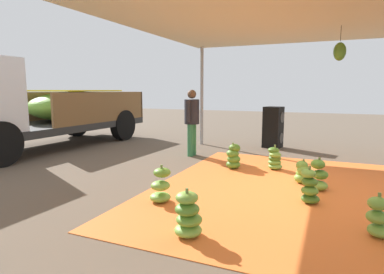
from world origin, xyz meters
The scene contains 14 objects.
ground_plane centered at (0.00, 3.00, 0.00)m, with size 40.00×40.00×0.00m, color brown.
tarp_orange centered at (0.00, 0.00, 0.01)m, with size 5.41×4.77×0.01m, color orange.
tent_canopy centered at (0.01, -0.09, 2.90)m, with size 8.00×7.00×2.99m.
banana_bunch_0 centered at (0.54, 0.05, 0.20)m, with size 0.36×0.34×0.44m.
banana_bunch_1 centered at (1.39, 0.68, 0.23)m, with size 0.40×0.40×0.52m.
banana_bunch_3 centered at (-0.50, -0.13, 0.24)m, with size 0.36×0.33×0.56m.
banana_bunch_4 centered at (-2.23, 1.06, 0.25)m, with size 0.43×0.42×0.57m.
banana_bunch_5 centered at (0.23, -0.23, 0.24)m, with size 0.41×0.39×0.55m.
banana_bunch_6 centered at (-1.38, -0.93, 0.22)m, with size 0.37×0.38×0.51m.
banana_bunch_8 centered at (-1.35, 1.89, 0.25)m, with size 0.42×0.41×0.57m.
banana_bunch_10 centered at (1.10, 1.49, 0.25)m, with size 0.42×0.42×0.56m.
cargo_truck_main centered at (1.11, 7.18, 1.17)m, with size 6.42×2.59×2.40m.
worker_0 centered at (2.05, 2.87, 0.98)m, with size 0.61×0.37×1.67m.
speaker_stack centered at (4.09, 1.18, 0.59)m, with size 0.56×0.57×1.19m.
Camera 1 is at (-5.42, -0.38, 1.66)m, focal length 30.34 mm.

